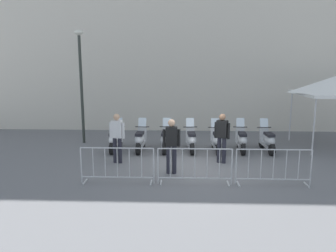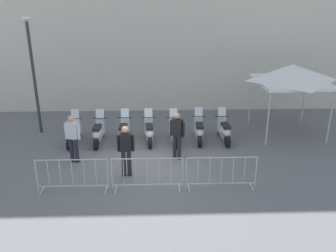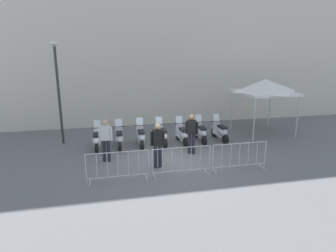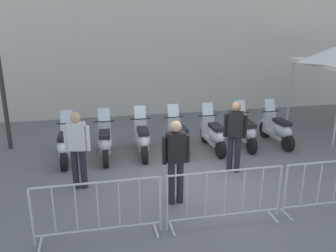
{
  "view_description": "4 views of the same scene",
  "coord_description": "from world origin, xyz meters",
  "views": [
    {
      "loc": [
        -0.74,
        -10.73,
        3.45
      ],
      "look_at": [
        -0.83,
        1.41,
        1.12
      ],
      "focal_mm": 35.6,
      "sensor_mm": 36.0,
      "label": 1
    },
    {
      "loc": [
        -0.04,
        -11.14,
        5.71
      ],
      "look_at": [
        0.77,
        1.39,
        0.9
      ],
      "focal_mm": 38.42,
      "sensor_mm": 36.0,
      "label": 2
    },
    {
      "loc": [
        -2.87,
        -10.77,
        4.3
      ],
      "look_at": [
        0.26,
        1.54,
        1.01
      ],
      "focal_mm": 30.77,
      "sensor_mm": 36.0,
      "label": 3
    },
    {
      "loc": [
        -2.35,
        -6.89,
        3.64
      ],
      "look_at": [
        -0.31,
        1.66,
        0.88
      ],
      "focal_mm": 37.94,
      "sensor_mm": 36.0,
      "label": 4
    }
  ],
  "objects": [
    {
      "name": "ground_plane",
      "position": [
        0.0,
        0.0,
        0.0
      ],
      "size": [
        120.0,
        120.0,
        0.0
      ],
      "primitive_type": "plane",
      "color": "slate"
    },
    {
      "name": "motorcycle_0",
      "position": [
        -2.91,
        2.01,
        0.45
      ],
      "size": [
        0.56,
        1.73,
        1.24
      ],
      "color": "black",
      "rests_on": "ground"
    },
    {
      "name": "motorcycle_1",
      "position": [
        -1.92,
        1.98,
        0.45
      ],
      "size": [
        0.56,
        1.73,
        1.24
      ],
      "color": "black",
      "rests_on": "ground"
    },
    {
      "name": "motorcycle_2",
      "position": [
        -0.93,
        1.99,
        0.45
      ],
      "size": [
        0.56,
        1.73,
        1.24
      ],
      "color": "black",
      "rests_on": "ground"
    },
    {
      "name": "motorcycle_3",
      "position": [
        0.06,
        1.95,
        0.45
      ],
      "size": [
        0.56,
        1.72,
        1.24
      ],
      "color": "black",
      "rests_on": "ground"
    },
    {
      "name": "motorcycle_4",
      "position": [
        1.05,
        1.87,
        0.45
      ],
      "size": [
        0.56,
        1.72,
        1.24
      ],
      "color": "black",
      "rests_on": "ground"
    },
    {
      "name": "motorcycle_5",
      "position": [
        2.04,
        1.95,
        0.45
      ],
      "size": [
        0.56,
        1.73,
        1.24
      ],
      "color": "black",
      "rests_on": "ground"
    },
    {
      "name": "motorcycle_6",
      "position": [
        3.03,
        1.88,
        0.45
      ],
      "size": [
        0.56,
        1.72,
        1.24
      ],
      "color": "black",
      "rests_on": "ground"
    },
    {
      "name": "barrier_segment_0",
      "position": [
        -2.27,
        -1.57,
        0.53
      ],
      "size": [
        2.14,
        0.5,
        1.07
      ],
      "color": "#B2B5B7",
      "rests_on": "ground"
    },
    {
      "name": "barrier_segment_1",
      "position": [
        -0.05,
        -1.64,
        0.53
      ],
      "size": [
        2.14,
        0.5,
        1.07
      ],
      "color": "#B2B5B7",
      "rests_on": "ground"
    },
    {
      "name": "barrier_segment_2",
      "position": [
        2.17,
        -1.7,
        0.53
      ],
      "size": [
        2.14,
        0.5,
        1.07
      ],
      "color": "#B2B5B7",
      "rests_on": "ground"
    },
    {
      "name": "street_lamp",
      "position": [
        -4.51,
        3.36,
        2.95
      ],
      "size": [
        0.36,
        0.36,
        4.76
      ],
      "color": "#2D332D",
      "rests_on": "ground"
    },
    {
      "name": "officer_near_row_end",
      "position": [
        -0.71,
        -0.69,
        0.98
      ],
      "size": [
        0.55,
        0.22,
        1.73
      ],
      "color": "#23232D",
      "rests_on": "ground"
    },
    {
      "name": "officer_mid_plaza",
      "position": [
        -2.58,
        0.43,
        0.98
      ],
      "size": [
        0.54,
        0.29,
        1.73
      ],
      "color": "#23232D",
      "rests_on": "ground"
    },
    {
      "name": "officer_by_barriers",
      "position": [
        1.03,
        0.45,
        0.98
      ],
      "size": [
        0.5,
        0.36,
        1.73
      ],
      "color": "#23232D",
      "rests_on": "ground"
    },
    {
      "name": "canopy_tent",
      "position": [
        5.82,
        2.67,
        2.52
      ],
      "size": [
        2.72,
        2.72,
        2.91
      ],
      "color": "silver",
      "rests_on": "ground"
    }
  ]
}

